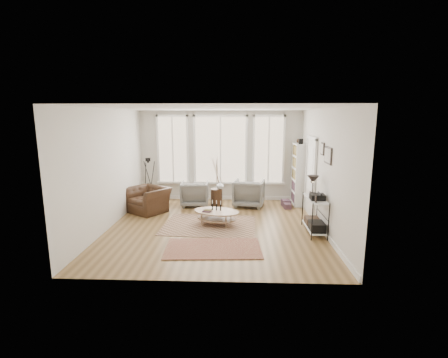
{
  "coord_description": "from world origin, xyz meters",
  "views": [
    {
      "loc": [
        0.53,
        -7.72,
        2.71
      ],
      "look_at": [
        0.2,
        0.6,
        1.1
      ],
      "focal_mm": 26.0,
      "sensor_mm": 36.0,
      "label": 1
    }
  ],
  "objects_px": {
    "low_shelf": "(315,211)",
    "armchair_left": "(195,194)",
    "bookcase": "(298,174)",
    "coffee_table": "(216,214)",
    "accent_chair": "(148,200)",
    "armchair_right": "(249,193)",
    "side_table": "(217,183)"
  },
  "relations": [
    {
      "from": "armchair_right",
      "to": "side_table",
      "type": "relative_size",
      "value": 0.61
    },
    {
      "from": "side_table",
      "to": "accent_chair",
      "type": "bearing_deg",
      "value": -160.94
    },
    {
      "from": "accent_chair",
      "to": "coffee_table",
      "type": "bearing_deg",
      "value": 6.0
    },
    {
      "from": "coffee_table",
      "to": "side_table",
      "type": "xyz_separation_m",
      "value": [
        -0.1,
        1.79,
        0.43
      ]
    },
    {
      "from": "armchair_left",
      "to": "side_table",
      "type": "relative_size",
      "value": 0.56
    },
    {
      "from": "bookcase",
      "to": "armchair_left",
      "type": "xyz_separation_m",
      "value": [
        -3.19,
        -0.31,
        -0.57
      ]
    },
    {
      "from": "low_shelf",
      "to": "armchair_left",
      "type": "relative_size",
      "value": 1.56
    },
    {
      "from": "bookcase",
      "to": "armchair_right",
      "type": "bearing_deg",
      "value": -169.4
    },
    {
      "from": "low_shelf",
      "to": "coffee_table",
      "type": "bearing_deg",
      "value": 169.73
    },
    {
      "from": "low_shelf",
      "to": "armchair_right",
      "type": "height_order",
      "value": "low_shelf"
    },
    {
      "from": "armchair_left",
      "to": "low_shelf",
      "type": "bearing_deg",
      "value": 141.45
    },
    {
      "from": "bookcase",
      "to": "coffee_table",
      "type": "height_order",
      "value": "bookcase"
    },
    {
      "from": "bookcase",
      "to": "armchair_right",
      "type": "distance_m",
      "value": 1.64
    },
    {
      "from": "bookcase",
      "to": "accent_chair",
      "type": "height_order",
      "value": "bookcase"
    },
    {
      "from": "bookcase",
      "to": "coffee_table",
      "type": "bearing_deg",
      "value": -139.11
    },
    {
      "from": "armchair_left",
      "to": "accent_chair",
      "type": "xyz_separation_m",
      "value": [
        -1.27,
        -0.67,
        -0.03
      ]
    },
    {
      "from": "armchair_right",
      "to": "side_table",
      "type": "bearing_deg",
      "value": 11.34
    },
    {
      "from": "low_shelf",
      "to": "armchair_left",
      "type": "distance_m",
      "value": 3.84
    },
    {
      "from": "low_shelf",
      "to": "armchair_left",
      "type": "xyz_separation_m",
      "value": [
        -3.13,
        2.22,
        -0.13
      ]
    },
    {
      "from": "coffee_table",
      "to": "accent_chair",
      "type": "height_order",
      "value": "accent_chair"
    },
    {
      "from": "low_shelf",
      "to": "coffee_table",
      "type": "relative_size",
      "value": 0.97
    },
    {
      "from": "armchair_right",
      "to": "accent_chair",
      "type": "xyz_separation_m",
      "value": [
        -2.94,
        -0.69,
        -0.06
      ]
    },
    {
      "from": "low_shelf",
      "to": "coffee_table",
      "type": "distance_m",
      "value": 2.41
    },
    {
      "from": "armchair_left",
      "to": "armchair_right",
      "type": "relative_size",
      "value": 0.92
    },
    {
      "from": "bookcase",
      "to": "armchair_left",
      "type": "bearing_deg",
      "value": -174.54
    },
    {
      "from": "low_shelf",
      "to": "side_table",
      "type": "distance_m",
      "value": 3.32
    },
    {
      "from": "bookcase",
      "to": "accent_chair",
      "type": "distance_m",
      "value": 4.61
    },
    {
      "from": "coffee_table",
      "to": "accent_chair",
      "type": "distance_m",
      "value": 2.33
    },
    {
      "from": "armchair_right",
      "to": "accent_chair",
      "type": "distance_m",
      "value": 3.02
    },
    {
      "from": "bookcase",
      "to": "low_shelf",
      "type": "xyz_separation_m",
      "value": [
        -0.06,
        -2.52,
        -0.44
      ]
    },
    {
      "from": "low_shelf",
      "to": "coffee_table",
      "type": "xyz_separation_m",
      "value": [
        -2.36,
        0.43,
        -0.22
      ]
    },
    {
      "from": "side_table",
      "to": "accent_chair",
      "type": "height_order",
      "value": "side_table"
    }
  ]
}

